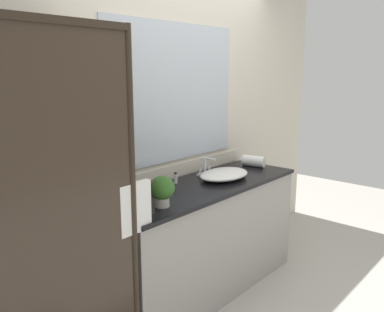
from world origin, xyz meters
TOP-DOWN VIEW (x-y plane):
  - ground_plane at (0.00, 0.00)m, footprint 8.00×8.00m
  - wall_back_with_mirror at (0.00, 0.34)m, footprint 4.40×0.06m
  - vanity_cabinet at (0.00, 0.01)m, footprint 1.80×0.58m
  - shower_enclosure at (-1.28, -0.19)m, footprint 1.20×0.59m
  - sink_basin at (0.24, -0.01)m, footprint 0.47×0.33m
  - faucet at (0.24, 0.19)m, footprint 0.17×0.13m
  - potted_plant at (-0.58, -0.12)m, footprint 0.17×0.17m
  - soap_dish at (-0.43, 0.06)m, footprint 0.10×0.07m
  - amenity_bottle_lotion at (-0.34, 0.11)m, footprint 0.03×0.03m
  - amenity_bottle_shampoo at (-0.13, 0.19)m, footprint 0.03×0.03m
  - amenity_bottle_conditioner at (-0.68, 0.19)m, footprint 0.03×0.03m
  - rolled_towel_near_edge at (0.76, 0.05)m, footprint 0.14×0.22m

SIDE VIEW (x-z plane):
  - ground_plane at x=0.00m, z-range 0.00..0.00m
  - vanity_cabinet at x=0.00m, z-range 0.00..0.90m
  - soap_dish at x=-0.43m, z-range 0.90..0.93m
  - sink_basin at x=0.24m, z-range 0.90..0.97m
  - amenity_bottle_conditioner at x=-0.68m, z-range 0.90..0.98m
  - amenity_bottle_shampoo at x=-0.13m, z-range 0.90..0.99m
  - amenity_bottle_lotion at x=-0.34m, z-range 0.90..1.00m
  - faucet at x=0.24m, z-range 0.87..1.03m
  - rolled_towel_near_edge at x=0.76m, z-range 0.90..1.00m
  - potted_plant at x=-0.58m, z-range 0.91..1.12m
  - shower_enclosure at x=-1.28m, z-range 0.03..2.03m
  - wall_back_with_mirror at x=0.00m, z-range 0.01..2.61m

